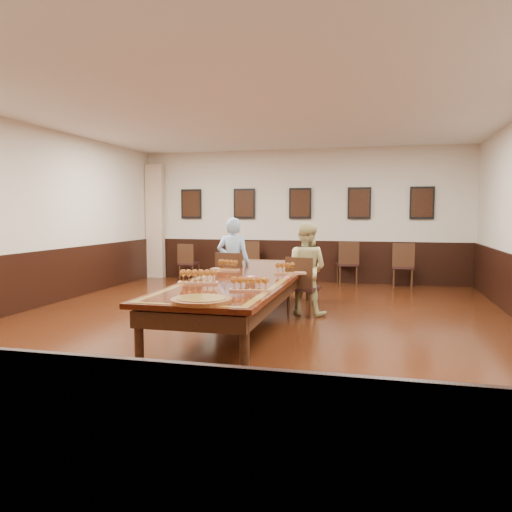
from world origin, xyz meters
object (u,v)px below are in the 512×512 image
(spare_chair_d, at_px, (403,265))
(person_man, at_px, (233,263))
(chair_man, at_px, (232,281))
(chair_woman, at_px, (303,286))
(spare_chair_a, at_px, (189,262))
(spare_chair_b, at_px, (253,261))
(person_woman, at_px, (306,269))
(carved_platter, at_px, (201,300))
(conference_table, at_px, (248,285))
(spare_chair_c, at_px, (347,263))

(spare_chair_d, relative_size, person_man, 0.63)
(chair_man, xyz_separation_m, chair_woman, (1.28, -0.22, -0.02))
(spare_chair_a, xyz_separation_m, spare_chair_b, (1.54, 0.34, 0.03))
(chair_man, relative_size, person_woman, 0.66)
(person_woman, relative_size, carved_platter, 2.09)
(chair_woman, bearing_deg, chair_man, 1.95)
(person_woman, xyz_separation_m, conference_table, (-0.70, -1.05, -0.15))
(spare_chair_a, distance_m, conference_table, 5.22)
(spare_chair_c, bearing_deg, person_man, 51.00)
(carved_platter, bearing_deg, spare_chair_a, 112.54)
(conference_table, distance_m, carved_platter, 2.24)
(chair_man, bearing_deg, conference_table, 114.34)
(spare_chair_c, xyz_separation_m, conference_table, (-1.15, -4.79, 0.11))
(chair_man, relative_size, spare_chair_b, 1.02)
(spare_chair_a, xyz_separation_m, carved_platter, (2.78, -6.70, 0.32))
(person_woman, bearing_deg, spare_chair_d, -104.35)
(chair_woman, relative_size, person_woman, 0.64)
(spare_chair_a, bearing_deg, spare_chair_c, -171.01)
(spare_chair_d, xyz_separation_m, conference_table, (-2.40, -4.50, 0.11))
(spare_chair_a, bearing_deg, spare_chair_b, -163.21)
(spare_chair_d, bearing_deg, person_woman, 65.81)
(chair_man, distance_m, spare_chair_b, 3.68)
(spare_chair_c, distance_m, spare_chair_d, 1.28)
(chair_woman, xyz_separation_m, spare_chair_d, (1.72, 3.55, 0.02))
(spare_chair_a, height_order, spare_chair_b, spare_chair_b)
(conference_table, bearing_deg, carved_platter, -87.67)
(spare_chair_a, relative_size, spare_chair_d, 0.91)
(spare_chair_a, height_order, conference_table, spare_chair_a)
(chair_woman, height_order, spare_chair_b, spare_chair_b)
(chair_woman, bearing_deg, spare_chair_b, -52.78)
(chair_man, height_order, person_man, person_man)
(spare_chair_d, xyz_separation_m, person_man, (-3.01, -3.22, 0.29))
(person_woman, bearing_deg, carved_platter, 91.30)
(person_woman, bearing_deg, spare_chair_a, -33.31)
(spare_chair_a, relative_size, spare_chair_c, 0.90)
(spare_chair_d, bearing_deg, spare_chair_b, -2.97)
(spare_chair_a, height_order, carved_platter, spare_chair_a)
(spare_chair_c, bearing_deg, spare_chair_b, -12.97)
(spare_chair_d, height_order, person_man, person_man)
(person_woman, bearing_deg, person_man, 1.92)
(spare_chair_a, relative_size, carved_platter, 1.26)
(spare_chair_c, distance_m, person_woman, 3.77)
(spare_chair_a, distance_m, spare_chair_d, 5.09)
(spare_chair_d, height_order, person_woman, person_woman)
(spare_chair_c, relative_size, person_woman, 0.67)
(chair_woman, height_order, conference_table, chair_woman)
(chair_man, relative_size, carved_platter, 1.38)
(chair_man, relative_size, spare_chair_c, 0.99)
(spare_chair_c, relative_size, spare_chair_d, 1.00)
(chair_man, relative_size, person_man, 0.63)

